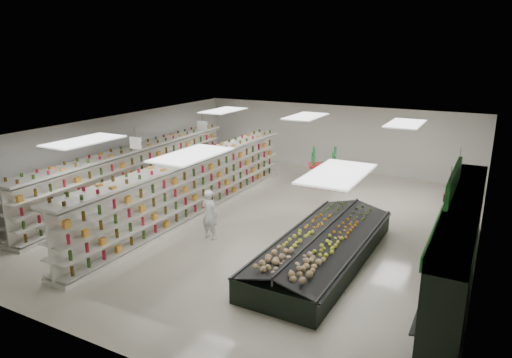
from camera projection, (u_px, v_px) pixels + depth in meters
The scene contains 16 objects.
floor at pixel (261, 219), 16.31m from camera, with size 16.00×16.00×0.00m, color beige.
ceiling at pixel (261, 130), 15.43m from camera, with size 14.00×16.00×0.02m, color white.
wall_back at pixel (335, 137), 22.66m from camera, with size 14.00×0.02×3.20m, color silver.
wall_front at pixel (77, 271), 9.08m from camera, with size 14.00×0.02×3.20m, color silver.
wall_left at pixel (112, 155), 19.03m from camera, with size 0.02×16.00×3.20m, color silver.
wall_right at pixel (484, 207), 12.72m from camera, with size 0.02×16.00×3.20m, color silver.
produce_wall_case at pixel (459, 235), 11.75m from camera, with size 0.93×8.00×2.20m.
aisle_sign_near at pixel (136, 143), 15.57m from camera, with size 0.52×0.06×0.75m.
aisle_sign_far at pixel (202, 126), 18.96m from camera, with size 0.52×0.06×0.75m.
hortifruti_banner at pixel (454, 181), 11.49m from camera, with size 0.12×3.20×0.95m.
gondola_left at pixel (137, 174), 18.56m from camera, with size 1.38×11.89×2.06m.
gondola_center at pixel (193, 188), 16.55m from camera, with size 0.95×12.25×2.12m.
produce_island at pixel (323, 247), 12.95m from camera, with size 2.47×6.50×0.96m.
soda_endcap at pixel (323, 167), 20.25m from camera, with size 1.51×1.31×1.62m.
shopper_main at pixel (210, 214), 14.41m from camera, with size 0.60×0.39×1.64m, color silver.
shopper_background at pixel (215, 165), 19.92m from camera, with size 0.92×0.57×1.89m, color tan.
Camera 1 is at (7.01, -13.59, 5.87)m, focal length 32.00 mm.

